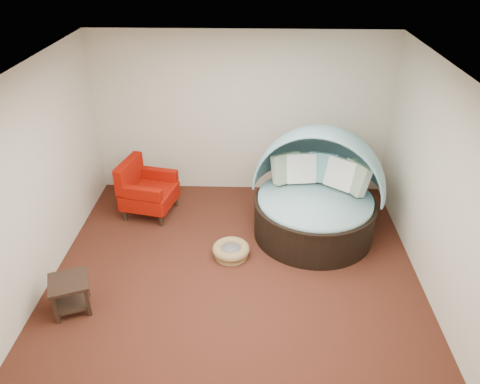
{
  "coord_description": "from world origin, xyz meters",
  "views": [
    {
      "loc": [
        0.24,
        -5.01,
        4.19
      ],
      "look_at": [
        0.04,
        0.6,
        0.98
      ],
      "focal_mm": 35.0,
      "sensor_mm": 36.0,
      "label": 1
    }
  ],
  "objects_px": {
    "red_armchair": "(146,190)",
    "side_table": "(70,291)",
    "canopy_daybed": "(317,187)",
    "pet_basket": "(231,250)"
  },
  "relations": [
    {
      "from": "red_armchair",
      "to": "canopy_daybed",
      "type": "bearing_deg",
      "value": 2.98
    },
    {
      "from": "red_armchair",
      "to": "side_table",
      "type": "height_order",
      "value": "red_armchair"
    },
    {
      "from": "red_armchair",
      "to": "side_table",
      "type": "bearing_deg",
      "value": -89.21
    },
    {
      "from": "canopy_daybed",
      "to": "pet_basket",
      "type": "distance_m",
      "value": 1.6
    },
    {
      "from": "side_table",
      "to": "pet_basket",
      "type": "bearing_deg",
      "value": 30.71
    },
    {
      "from": "canopy_daybed",
      "to": "red_armchair",
      "type": "height_order",
      "value": "canopy_daybed"
    },
    {
      "from": "canopy_daybed",
      "to": "red_armchair",
      "type": "relative_size",
      "value": 2.44
    },
    {
      "from": "pet_basket",
      "to": "canopy_daybed",
      "type": "bearing_deg",
      "value": 29.37
    },
    {
      "from": "red_armchair",
      "to": "side_table",
      "type": "relative_size",
      "value": 1.55
    },
    {
      "from": "pet_basket",
      "to": "side_table",
      "type": "bearing_deg",
      "value": -149.29
    }
  ]
}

